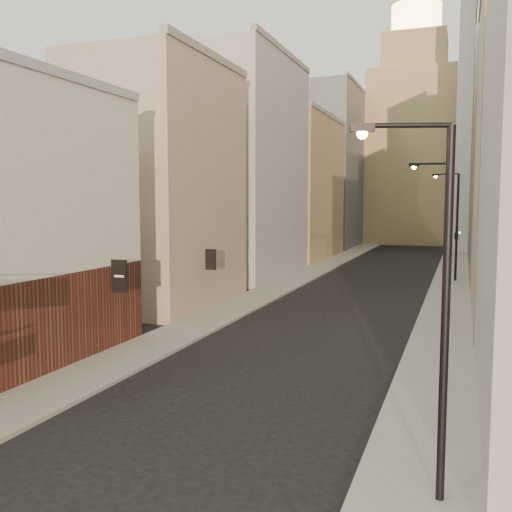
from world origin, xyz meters
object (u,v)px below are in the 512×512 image
Objects in this scene: white_tower at (487,117)px; streetlamp_near at (436,292)px; clock_tower at (413,138)px; streetlamp_mid at (445,232)px; traffic_light_right at (456,237)px; streetlamp_far at (454,220)px.

streetlamp_near is (-3.17, -72.87, -13.64)m from white_tower.
clock_tower reaches higher than white_tower.
clock_tower reaches higher than streetlamp_mid.
streetlamp_mid is at bearing 97.92° from traffic_light_right.
streetlamp_mid reaches higher than traffic_light_right.
white_tower reaches higher than traffic_light_right.
clock_tower is 5.17× the size of streetlamp_near.
white_tower is 53.79m from streetlamp_mid.
streetlamp_mid is at bearing -93.99° from white_tower.
white_tower is at bearing -86.45° from traffic_light_right.
clock_tower is 88.14m from streetlamp_near.
clock_tower is 67.54m from streetlamp_mid.
white_tower is at bearing 107.91° from streetlamp_far.
clock_tower is 4.77× the size of streetlamp_far.
streetlamp_near is 38.89m from streetlamp_far.
streetlamp_far reaches higher than streetlamp_near.
white_tower is 4.41× the size of streetlamp_far.
streetlamp_far is at bearing 79.42° from streetlamp_mid.
traffic_light_right is at bearing -80.36° from clock_tower.
clock_tower is 17.83m from white_tower.
clock_tower is 1.08× the size of white_tower.
white_tower reaches higher than streetlamp_near.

